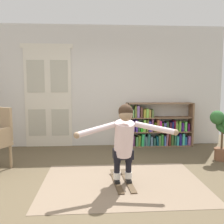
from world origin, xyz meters
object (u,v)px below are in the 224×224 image
at_px(person_skier, 124,138).
at_px(skis_pair, 122,181).
at_px(potted_plant, 223,130).
at_px(bookshelf, 157,128).

bearing_deg(person_skier, skis_pair, 94.15).
xyz_separation_m(potted_plant, person_skier, (-2.10, -1.16, 0.12)).
distance_m(potted_plant, skis_pair, 2.42).
distance_m(bookshelf, person_skier, 2.61).
bearing_deg(skis_pair, potted_plant, 25.63).
bearing_deg(bookshelf, person_skier, -114.42).
bearing_deg(potted_plant, person_skier, -151.18).
bearing_deg(skis_pair, person_skier, -85.85).
xyz_separation_m(skis_pair, person_skier, (0.01, -0.14, 0.72)).
relative_size(potted_plant, person_skier, 0.68).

